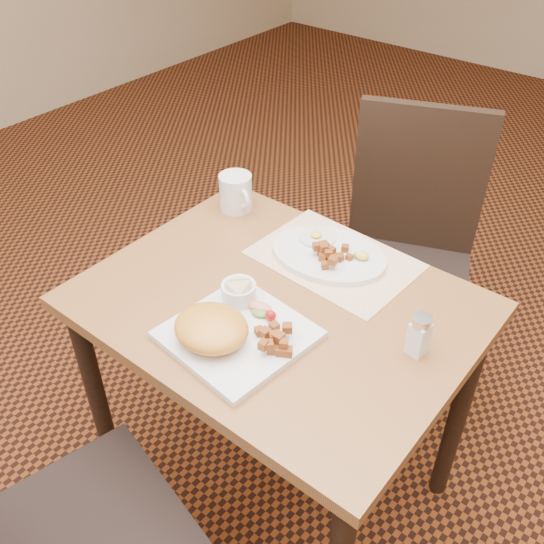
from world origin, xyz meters
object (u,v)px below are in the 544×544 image
(plate_square, at_px, (238,335))
(coffee_mug, at_px, (236,193))
(salt_shaker, at_px, (419,334))
(chair_far, at_px, (407,244))
(plate_oval, at_px, (328,255))
(table, at_px, (278,334))

(plate_square, relative_size, coffee_mug, 2.32)
(plate_square, height_order, coffee_mug, coffee_mug)
(plate_square, distance_m, coffee_mug, 0.54)
(salt_shaker, bearing_deg, chair_far, 118.01)
(salt_shaker, xyz_separation_m, coffee_mug, (-0.68, 0.19, 0.00))
(chair_far, height_order, plate_oval, chair_far)
(table, height_order, plate_square, plate_square)
(table, xyz_separation_m, coffee_mug, (-0.35, 0.25, 0.16))
(plate_oval, distance_m, salt_shaker, 0.38)
(chair_far, xyz_separation_m, coffee_mug, (-0.35, -0.44, 0.26))
(table, height_order, plate_oval, plate_oval)
(plate_square, height_order, plate_oval, plate_oval)
(plate_square, xyz_separation_m, plate_oval, (-0.01, 0.37, 0.00))
(chair_far, bearing_deg, plate_square, 68.37)
(plate_oval, distance_m, coffee_mug, 0.35)
(table, relative_size, coffee_mug, 7.45)
(chair_far, relative_size, coffee_mug, 8.03)
(plate_square, height_order, salt_shaker, salt_shaker)
(plate_square, distance_m, salt_shaker, 0.39)
(chair_far, relative_size, plate_square, 3.46)
(plate_oval, bearing_deg, salt_shaker, -25.36)
(table, height_order, chair_far, chair_far)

